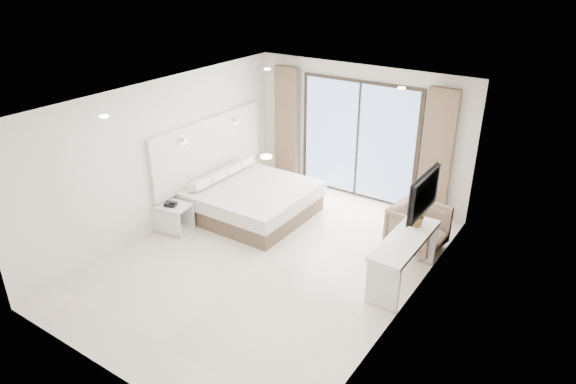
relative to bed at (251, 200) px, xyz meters
The scene contains 8 objects.
ground 1.72m from the bed, 42.45° to the right, with size 6.20×6.20×0.00m, color beige.
room_shell 1.67m from the bed, 14.03° to the right, with size 4.62×6.22×2.72m.
bed is the anchor object (origin of this frame).
nightstand 1.51m from the bed, 120.62° to the right, with size 0.63×0.55×0.52m.
phone 1.56m from the bed, 119.67° to the right, with size 0.20×0.16×0.07m, color black.
console_desk 3.34m from the bed, ahead, with size 0.52×1.65×0.77m.
plant 3.34m from the bed, ahead, with size 0.35×0.39×0.30m, color #33662D.
armchair 3.16m from the bed, 10.83° to the left, with size 0.83×0.77×0.85m, color #8F775D.
Camera 1 is at (4.26, -5.81, 4.60)m, focal length 32.00 mm.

